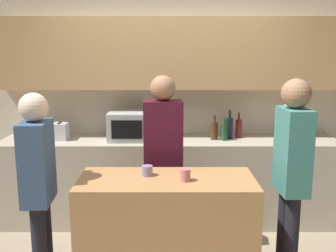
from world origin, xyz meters
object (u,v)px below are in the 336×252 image
bottle_2 (231,128)px  bottle_3 (240,128)px  person_right (164,152)px  microwave (134,126)px  potted_plant (289,122)px  toaster (57,131)px  bottle_1 (226,131)px  cup_1 (186,175)px  person_center (293,168)px  cup_0 (148,171)px  person_left (40,180)px  bottle_0 (216,130)px

bottle_2 → bottle_3: bottle_2 is taller
bottle_3 → person_right: size_ratio=0.17×
microwave → potted_plant: bearing=0.1°
toaster → bottle_1: size_ratio=1.03×
cup_1 → person_center: bearing=6.6°
microwave → bottle_2: 1.04m
microwave → bottle_3: microwave is taller
bottle_1 → cup_0: 1.42m
toaster → bottle_2: bearing=1.8°
cup_1 → person_center: size_ratio=0.06×
person_left → potted_plant: bearing=117.9°
potted_plant → cup_1: potted_plant is taller
potted_plant → person_center: size_ratio=0.24×
bottle_3 → bottle_2: bearing=-154.2°
person_right → bottle_2: bearing=-135.1°
microwave → bottle_0: (0.86, 0.02, -0.05)m
toaster → bottle_0: (1.70, 0.01, 0.01)m
potted_plant → bottle_1: bearing=-177.8°
microwave → person_center: size_ratio=0.31×
bottle_0 → person_center: (0.44, -1.27, -0.03)m
toaster → potted_plant: bearing=0.0°
bottle_1 → person_right: (-0.64, -0.72, -0.03)m
cup_1 → person_right: bearing=105.6°
microwave → cup_1: microwave is taller
microwave → bottle_0: bearing=1.0°
microwave → cup_0: (0.21, -1.23, -0.11)m
microwave → person_left: person_left is taller
microwave → bottle_3: size_ratio=1.88×
person_left → person_right: person_right is taller
cup_0 → bottle_1: bearing=57.8°
microwave → bottle_2: (1.03, 0.06, -0.03)m
bottle_0 → bottle_3: bearing=19.0°
cup_1 → potted_plant: bearing=49.6°
microwave → bottle_2: bearing=3.2°
bottle_1 → cup_0: (-0.76, -1.20, -0.05)m
cup_0 → bottle_0: bearing=62.3°
person_center → person_right: (-0.97, 0.51, -0.01)m
person_left → person_right: size_ratio=0.95×
bottle_2 → person_right: person_right is taller
toaster → bottle_3: (1.97, 0.11, 0.02)m
bottle_0 → person_right: (-0.54, -0.76, -0.04)m
bottle_2 → cup_0: bottle_2 is taller
person_right → bottle_0: bearing=-129.0°
cup_1 → microwave: bearing=110.1°
bottle_0 → person_left: 1.99m
microwave → person_center: (1.30, -1.26, -0.08)m
potted_plant → bottle_0: (-0.78, 0.01, -0.10)m
cup_1 → bottle_2: bearing=69.0°
microwave → bottle_2: bottle_2 is taller
cup_1 → person_right: (-0.17, 0.60, 0.01)m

